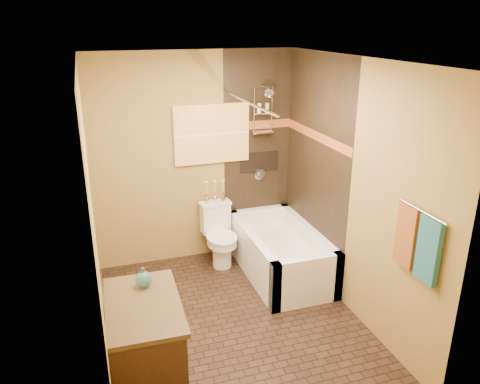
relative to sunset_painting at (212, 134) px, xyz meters
name	(u,v)px	position (x,y,z in m)	size (l,w,h in m)	color
floor	(234,322)	(-0.20, -1.48, -1.55)	(3.00, 3.00, 0.00)	black
wall_left	(94,221)	(-1.40, -1.48, -0.30)	(0.02, 3.00, 2.50)	olive
wall_right	(351,190)	(1.00, -1.48, -0.30)	(0.02, 3.00, 2.50)	olive
wall_back	(195,160)	(-0.20, 0.02, -0.30)	(2.40, 0.02, 2.50)	olive
wall_front	(307,291)	(-0.20, -2.98, -0.30)	(2.40, 0.02, 2.50)	olive
ceiling	(233,60)	(-0.20, -1.48, 0.95)	(3.00, 3.00, 0.00)	silver
alcove_tile_back	(257,154)	(0.57, 0.01, -0.30)	(0.85, 0.01, 2.50)	black
alcove_tile_right	(315,168)	(0.99, -0.73, -0.30)	(0.01, 1.50, 2.50)	black
mosaic_band_back	(258,125)	(0.57, 0.00, 0.07)	(0.85, 0.01, 0.10)	maroon
mosaic_band_right	(316,136)	(0.98, -0.73, 0.07)	(0.01, 1.50, 0.10)	maroon
alcove_niche	(259,162)	(0.60, 0.01, -0.40)	(0.50, 0.01, 0.25)	black
shower_fixtures	(263,123)	(0.60, -0.10, 0.12)	(0.24, 0.33, 1.16)	silver
curtain_rod	(249,102)	(0.20, -0.73, 0.47)	(0.03, 0.03, 1.55)	silver
towel_bar	(421,211)	(0.95, -2.53, -0.10)	(0.02, 0.02, 0.55)	silver
towel_teal	(429,250)	(0.96, -2.66, -0.37)	(0.05, 0.22, 0.52)	#1D4D61
towel_rust	(407,236)	(0.96, -2.40, -0.37)	(0.05, 0.22, 0.52)	brown
sunset_painting	(212,134)	(0.00, 0.00, 0.00)	(0.90, 0.04, 0.70)	gold
vanity_mirror	(95,223)	(-1.39, -2.12, -0.05)	(0.01, 1.00, 0.90)	white
bathtub	(280,256)	(0.60, -0.73, -1.33)	(0.80, 1.50, 0.55)	white
toilet	(219,234)	(0.00, -0.25, -1.18)	(0.39, 0.56, 0.73)	white
vanity	(145,348)	(-1.12, -2.12, -1.15)	(0.59, 0.93, 0.81)	black
teal_bottle	(143,277)	(-1.07, -1.88, -0.66)	(0.13, 0.13, 0.20)	#246C62
bud_vases	(215,191)	(0.00, -0.09, -0.67)	(0.27, 0.06, 0.26)	gold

